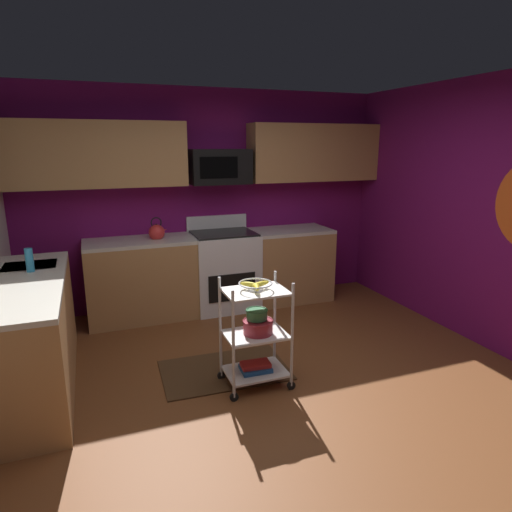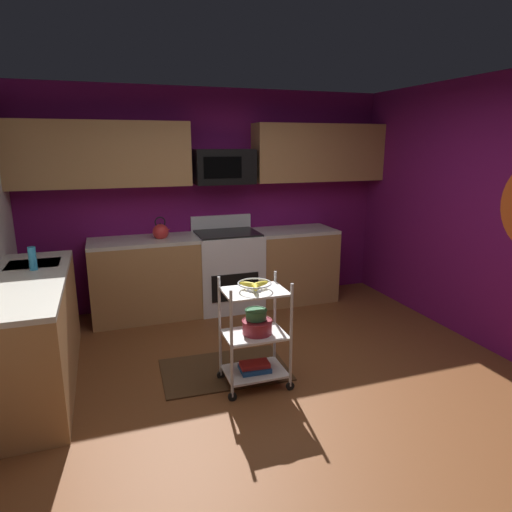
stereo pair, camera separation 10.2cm
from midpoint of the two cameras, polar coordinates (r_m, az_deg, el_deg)
floor at (r=3.77m, az=4.63°, el=-17.61°), size 4.40×4.80×0.04m
wall_back at (r=5.55m, az=-5.20°, el=7.27°), size 4.52×0.06×2.60m
counter_run at (r=4.81m, az=-11.37°, el=-4.27°), size 3.68×2.49×0.92m
oven_range at (r=5.43m, az=-3.11°, el=-1.71°), size 0.76×0.65×1.10m
upper_cabinets at (r=5.32m, az=-5.07°, el=12.91°), size 4.40×0.33×0.70m
microwave at (r=5.33m, az=-3.61°, el=11.33°), size 0.70×0.39×0.40m
rolling_cart at (r=3.69m, az=0.63°, el=-9.99°), size 0.56×0.38×0.91m
fruit_bowl at (r=3.54m, az=0.64°, el=-3.71°), size 0.27×0.27×0.07m
mixing_bowl_large at (r=3.67m, az=0.96°, el=-8.99°), size 0.25×0.25×0.11m
mixing_bowl_small at (r=3.65m, az=0.82°, el=-7.42°), size 0.18×0.18×0.08m
book_stack at (r=3.82m, az=0.61°, el=-13.97°), size 0.26×0.20×0.07m
kettle at (r=5.16m, az=-11.53°, el=3.09°), size 0.21×0.18×0.26m
dish_soap_bottle at (r=4.19m, az=-26.04°, el=-0.29°), size 0.06×0.06×0.20m
floor_rug at (r=4.10m, az=-3.30°, el=-14.31°), size 1.13×0.74×0.01m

